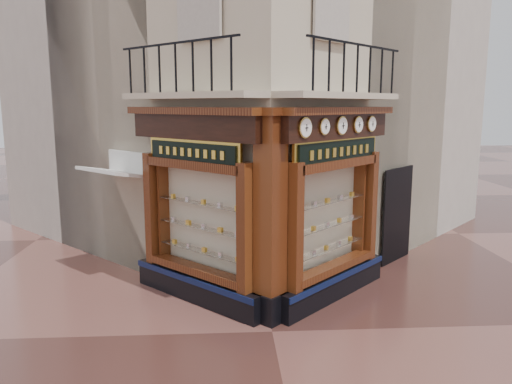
{
  "coord_description": "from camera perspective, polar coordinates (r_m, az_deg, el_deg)",
  "views": [
    {
      "loc": [
        -0.8,
        -8.36,
        4.03
      ],
      "look_at": [
        -0.17,
        2.0,
        2.2
      ],
      "focal_mm": 35.0,
      "sensor_mm": 36.0,
      "label": 1
    }
  ],
  "objects": [
    {
      "name": "signboard_left",
      "position": [
        9.94,
        -7.29,
        4.53
      ],
      "size": [
        1.9,
        1.9,
        0.51
      ],
      "rotation": [
        0.0,
        0.0,
        2.36
      ],
      "color": "gold",
      "rests_on": "ground"
    },
    {
      "name": "balcony",
      "position": [
        9.88,
        1.19,
        11.06
      ],
      "size": [
        5.94,
        2.97,
        1.03
      ],
      "color": "beige",
      "rests_on": "ground"
    },
    {
      "name": "clock_a",
      "position": [
        9.0,
        5.63,
        7.32
      ],
      "size": [
        0.3,
        0.3,
        0.38
      ],
      "rotation": [
        0.0,
        0.0,
        0.79
      ],
      "color": "#BC933E",
      "rests_on": "ground"
    },
    {
      "name": "shopfront_right",
      "position": [
        10.38,
        8.88,
        -1.56
      ],
      "size": [
        2.86,
        2.86,
        3.98
      ],
      "rotation": [
        0.0,
        0.0,
        0.79
      ],
      "color": "black",
      "rests_on": "ground"
    },
    {
      "name": "clock_e",
      "position": [
        11.03,
        13.05,
        7.59
      ],
      "size": [
        0.28,
        0.28,
        0.34
      ],
      "rotation": [
        0.0,
        0.0,
        0.79
      ],
      "color": "#BC933E",
      "rests_on": "ground"
    },
    {
      "name": "signboard_right",
      "position": [
        10.17,
        9.42,
        4.6
      ],
      "size": [
        2.13,
        2.13,
        0.57
      ],
      "rotation": [
        0.0,
        0.0,
        0.79
      ],
      "color": "gold",
      "rests_on": "ground"
    },
    {
      "name": "corner_pilaster",
      "position": [
        9.14,
        1.64,
        -3.2
      ],
      "size": [
        0.85,
        0.85,
        3.98
      ],
      "rotation": [
        0.0,
        0.0,
        0.79
      ],
      "color": "black",
      "rests_on": "ground"
    },
    {
      "name": "clock_d",
      "position": [
        10.55,
        11.59,
        7.55
      ],
      "size": [
        0.28,
        0.28,
        0.35
      ],
      "rotation": [
        0.0,
        0.0,
        0.79
      ],
      "color": "#BC933E",
      "rests_on": "ground"
    },
    {
      "name": "awning",
      "position": [
        12.48,
        -15.38,
        -9.23
      ],
      "size": [
        1.89,
        1.89,
        0.27
      ],
      "primitive_type": null,
      "rotation": [
        0.19,
        0.0,
        2.36
      ],
      "color": "white",
      "rests_on": "ground"
    },
    {
      "name": "neighbour_right",
      "position": [
        17.37,
        7.67,
        14.74
      ],
      "size": [
        11.31,
        11.31,
        11.0
      ],
      "primitive_type": "cube",
      "rotation": [
        0.0,
        0.0,
        0.79
      ],
      "color": "beige",
      "rests_on": "ground"
    },
    {
      "name": "clock_c",
      "position": [
        10.01,
        9.78,
        7.48
      ],
      "size": [
        0.3,
        0.3,
        0.37
      ],
      "rotation": [
        0.0,
        0.0,
        0.79
      ],
      "color": "#BC933E",
      "rests_on": "ground"
    },
    {
      "name": "main_building",
      "position": [
        14.67,
        -0.32,
        17.69
      ],
      "size": [
        11.31,
        11.31,
        12.0
      ],
      "primitive_type": "cube",
      "rotation": [
        0.0,
        0.0,
        0.79
      ],
      "color": "beige",
      "rests_on": "ground"
    },
    {
      "name": "clock_b",
      "position": [
        9.5,
        7.83,
        7.41
      ],
      "size": [
        0.26,
        0.26,
        0.32
      ],
      "rotation": [
        0.0,
        0.0,
        0.79
      ],
      "color": "#BC933E",
      "rests_on": "ground"
    },
    {
      "name": "shopfront_left",
      "position": [
        10.16,
        -6.82,
        -1.76
      ],
      "size": [
        2.86,
        2.86,
        3.98
      ],
      "rotation": [
        0.0,
        0.0,
        2.36
      ],
      "color": "black",
      "rests_on": "ground"
    },
    {
      "name": "neighbour_left",
      "position": [
        17.14,
        -9.37,
        14.76
      ],
      "size": [
        11.31,
        11.31,
        11.0
      ],
      "primitive_type": "cube",
      "rotation": [
        0.0,
        0.0,
        0.79
      ],
      "color": "beige",
      "rests_on": "ground"
    },
    {
      "name": "ground",
      "position": [
        9.32,
        1.86,
        -15.66
      ],
      "size": [
        80.0,
        80.0,
        0.0
      ],
      "primitive_type": "plane",
      "color": "#452520",
      "rests_on": "ground"
    }
  ]
}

